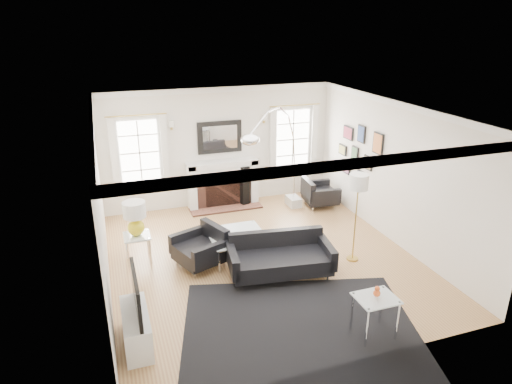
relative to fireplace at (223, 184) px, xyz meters
name	(u,v)px	position (x,y,z in m)	size (l,w,h in m)	color
floor	(262,258)	(0.00, -2.79, -0.54)	(6.00, 6.00, 0.00)	#9D6842
back_wall	(220,147)	(0.00, 0.21, 0.86)	(5.50, 0.04, 2.80)	silver
front_wall	(348,272)	(0.00, -5.79, 0.86)	(5.50, 0.04, 2.80)	silver
left_wall	(100,209)	(-2.75, -2.79, 0.86)	(0.04, 6.00, 2.80)	silver
right_wall	(394,173)	(2.75, -2.79, 0.86)	(0.04, 6.00, 2.80)	silver
ceiling	(263,110)	(0.00, -2.79, 2.26)	(5.50, 6.00, 0.02)	white
crown_molding	(263,114)	(0.00, -2.79, 2.20)	(5.50, 6.00, 0.12)	white
fireplace	(223,184)	(0.00, 0.00, 0.00)	(1.70, 0.69, 1.11)	white
mantel_mirror	(220,137)	(0.00, 0.16, 1.11)	(1.05, 0.07, 0.75)	black
window_left	(139,152)	(-1.85, 0.16, 0.92)	(1.24, 0.15, 1.62)	white
window_right	(293,139)	(1.85, 0.16, 0.92)	(1.24, 0.15, 1.62)	white
gallery_wall	(359,150)	(2.72, -1.50, 0.99)	(0.04, 1.73, 1.29)	black
tv_unit	(136,324)	(-2.44, -4.49, -0.21)	(0.35, 1.00, 1.09)	white
area_rug	(301,334)	(-0.22, -5.06, -0.54)	(3.36, 2.80, 0.01)	black
sofa	(280,258)	(0.10, -3.40, -0.22)	(1.90, 1.07, 0.59)	black
armchair_left	(202,248)	(-1.10, -2.65, -0.21)	(1.04, 1.10, 0.60)	black
armchair_right	(318,194)	(2.14, -0.79, -0.23)	(0.82, 0.89, 0.56)	black
coffee_table	(237,236)	(-0.42, -2.56, -0.12)	(1.03, 1.03, 0.46)	silver
side_table_left	(137,240)	(-2.20, -2.11, -0.12)	(0.48, 0.48, 0.52)	silver
nesting_table	(375,305)	(0.74, -5.39, -0.04)	(0.57, 0.47, 0.62)	silver
gourd_lamp	(135,216)	(-2.20, -2.11, 0.36)	(0.41, 0.41, 0.65)	yellow
orange_vase	(377,292)	(0.74, -5.39, 0.17)	(0.10, 0.10, 0.16)	#D6501B
arc_floor_lamp	(274,160)	(0.83, -1.23, 0.88)	(1.85, 1.72, 2.62)	white
stick_floor_lamp	(358,186)	(1.59, -3.38, 0.92)	(0.34, 0.34, 1.69)	gold
speaker_tower	(244,186)	(0.49, -0.14, -0.06)	(0.19, 0.19, 0.97)	black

